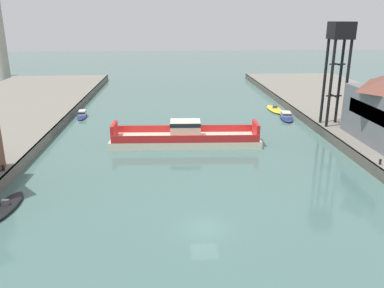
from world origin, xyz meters
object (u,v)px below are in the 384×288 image
object	(u,v)px
chain_ferry	(185,137)
moored_boat_near_left	(6,207)
moored_boat_mid_left	(275,109)
crane_tower	(340,45)
moored_boat_near_right	(82,115)
moored_boat_mid_right	(286,116)

from	to	relation	value
chain_ferry	moored_boat_near_left	size ratio (longest dim) A/B	3.17
moored_boat_near_left	moored_boat_mid_left	distance (m)	55.98
moored_boat_mid_left	moored_boat_near_left	bearing A→B (deg)	-132.94
crane_tower	chain_ferry	bearing A→B (deg)	-169.01
chain_ferry	moored_boat_mid_left	bearing A→B (deg)	47.73
moored_boat_near_right	moored_boat_mid_left	distance (m)	38.45
moored_boat_mid_right	chain_ferry	bearing A→B (deg)	-143.79
moored_boat_near_left	moored_boat_mid_right	world-z (taller)	moored_boat_mid_right
moored_boat_near_right	moored_boat_mid_left	xyz separation A→B (m)	(38.30, 3.45, -0.24)
chain_ferry	moored_boat_near_left	distance (m)	27.15
moored_boat_near_right	moored_boat_near_left	bearing A→B (deg)	-89.75
crane_tower	moored_boat_mid_left	bearing A→B (deg)	105.87
crane_tower	moored_boat_near_left	bearing A→B (deg)	-150.44
moored_boat_near_left	crane_tower	distance (m)	51.17
chain_ferry	moored_boat_mid_right	distance (m)	24.45
moored_boat_near_left	crane_tower	bearing A→B (deg)	29.56
moored_boat_mid_left	moored_boat_near_right	bearing A→B (deg)	-174.85
moored_boat_mid_left	crane_tower	world-z (taller)	crane_tower
moored_boat_mid_left	moored_boat_mid_right	bearing A→B (deg)	-87.34
moored_boat_mid_left	moored_boat_mid_right	size ratio (longest dim) A/B	1.09
chain_ferry	crane_tower	world-z (taller)	crane_tower
moored_boat_near_right	moored_boat_mid_left	bearing A→B (deg)	5.15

